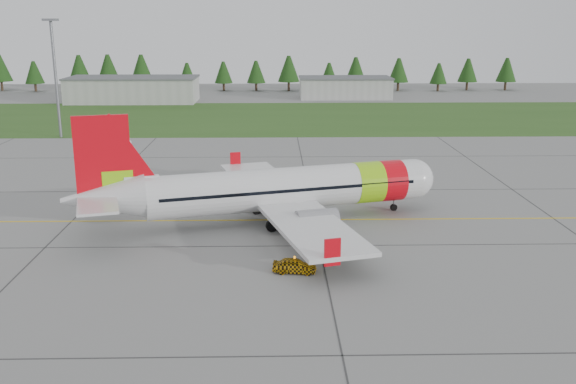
{
  "coord_description": "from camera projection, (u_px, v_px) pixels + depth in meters",
  "views": [
    {
      "loc": [
        5.89,
        -55.38,
        19.84
      ],
      "look_at": [
        7.2,
        4.96,
        3.8
      ],
      "focal_mm": 40.0,
      "sensor_mm": 36.0,
      "label": 1
    }
  ],
  "objects": [
    {
      "name": "floodlight_mast",
      "position": [
        56.0,
        80.0,
        111.28
      ],
      "size": [
        0.5,
        0.5,
        20.0
      ],
      "primitive_type": "cylinder",
      "color": "slate",
      "rests_on": "ground"
    },
    {
      "name": "aircraft",
      "position": [
        279.0,
        189.0,
        65.2
      ],
      "size": [
        37.6,
        35.45,
        11.63
      ],
      "rotation": [
        0.0,
        0.0,
        0.27
      ],
      "color": "silver",
      "rests_on": "ground"
    },
    {
      "name": "hangar_east",
      "position": [
        345.0,
        88.0,
        172.36
      ],
      "size": [
        24.0,
        12.0,
        5.2
      ],
      "primitive_type": "cube",
      "color": "#A8A8A3",
      "rests_on": "ground"
    },
    {
      "name": "treeline",
      "position": [
        254.0,
        74.0,
        190.54
      ],
      "size": [
        160.0,
        8.0,
        10.0
      ],
      "primitive_type": null,
      "color": "#1C3F14",
      "rests_on": "ground"
    },
    {
      "name": "follow_me_car",
      "position": [
        295.0,
        252.0,
        51.98
      ],
      "size": [
        1.39,
        1.59,
        3.6
      ],
      "primitive_type": "imported",
      "rotation": [
        0.0,
        0.0,
        1.45
      ],
      "color": "#F7B60D",
      "rests_on": "ground"
    },
    {
      "name": "ground",
      "position": [
        210.0,
        247.0,
        58.48
      ],
      "size": [
        320.0,
        320.0,
        0.0
      ],
      "primitive_type": "plane",
      "color": "gray",
      "rests_on": "ground"
    },
    {
      "name": "hangar_west",
      "position": [
        133.0,
        90.0,
        163.36
      ],
      "size": [
        32.0,
        14.0,
        6.0
      ],
      "primitive_type": "cube",
      "color": "#A8A8A3",
      "rests_on": "ground"
    },
    {
      "name": "service_van",
      "position": [
        121.0,
        136.0,
        103.82
      ],
      "size": [
        1.65,
        1.6,
        3.87
      ],
      "primitive_type": "imported",
      "rotation": [
        0.0,
        0.0,
        -0.28
      ],
      "color": "silver",
      "rests_on": "ground"
    },
    {
      "name": "taxi_guideline",
      "position": [
        218.0,
        220.0,
        66.21
      ],
      "size": [
        120.0,
        0.25,
        0.02
      ],
      "primitive_type": "cube",
      "color": "gold",
      "rests_on": "ground"
    },
    {
      "name": "grass_strip",
      "position": [
        247.0,
        117.0,
        137.71
      ],
      "size": [
        320.0,
        50.0,
        0.03
      ],
      "primitive_type": "cube",
      "color": "#30561E",
      "rests_on": "ground"
    }
  ]
}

